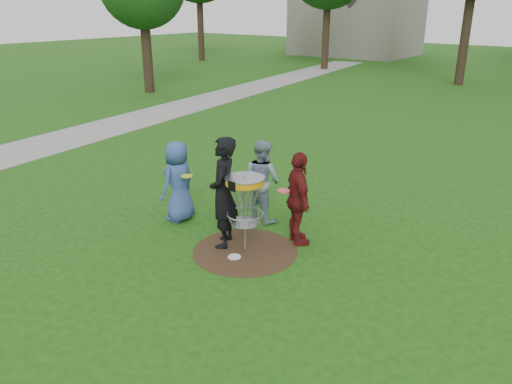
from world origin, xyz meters
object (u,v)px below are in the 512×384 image
Objects in this scene: player_blue at (178,181)px; disc_golf_basket at (245,196)px; player_grey at (262,180)px; player_black at (223,193)px; player_maroon at (298,199)px.

disc_golf_basket is at bearing 79.58° from player_blue.
player_grey is at bearing 127.33° from player_blue.
player_blue reaches higher than disc_golf_basket.
player_black reaches higher than disc_golf_basket.
player_maroon is at bearing 100.79° from player_blue.
player_maroon is 1.21× the size of disc_golf_basket.
player_black reaches higher than player_blue.
player_black is 1.33m from player_grey.
player_maroon is at bearing 167.53° from player_grey.
player_blue is 1.62m from player_grey.
player_maroon reaches higher than disc_golf_basket.
player_maroon is (2.38, 0.55, 0.04)m from player_blue.
disc_golf_basket is at bearing 61.02° from player_black.
player_grey is (-0.16, 1.31, -0.17)m from player_black.
player_black is at bearing 76.34° from player_blue.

